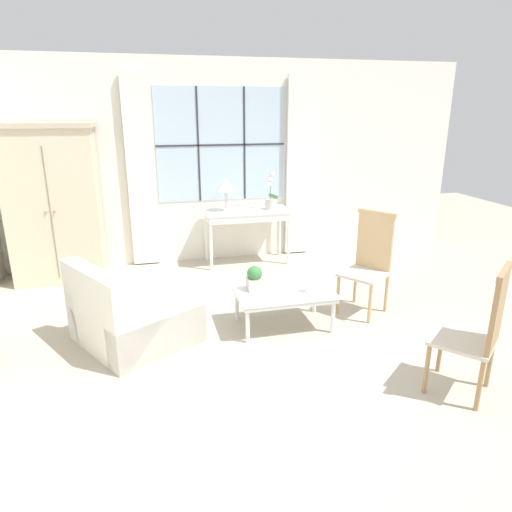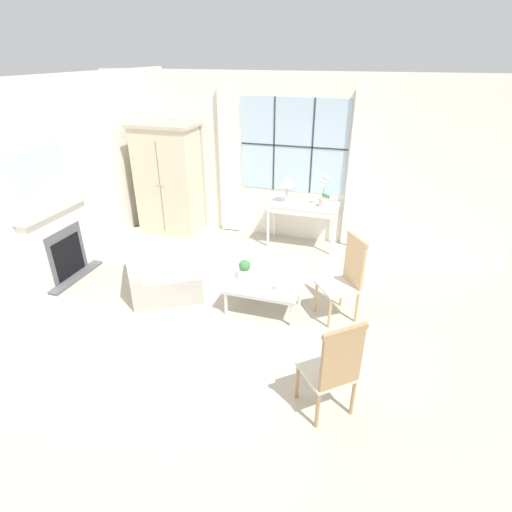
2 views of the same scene
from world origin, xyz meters
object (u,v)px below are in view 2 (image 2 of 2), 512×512
(coffee_table, at_px, (264,286))
(table_lamp, at_px, (287,182))
(potted_plant_small, at_px, (245,269))
(pillar_candle, at_px, (279,286))
(console_table, at_px, (303,208))
(armchair_upholstered, at_px, (164,274))
(potted_orchid, at_px, (323,195))
(armoire, at_px, (168,179))
(side_chair_wooden, at_px, (347,275))
(fireplace, at_px, (58,237))
(accent_chair_wooden, at_px, (334,367))

(coffee_table, bearing_deg, table_lamp, 95.62)
(potted_plant_small, distance_m, pillar_candle, 0.55)
(table_lamp, xyz_separation_m, potted_plant_small, (-0.08, -2.00, -0.60))
(console_table, relative_size, armchair_upholstered, 0.90)
(table_lamp, bearing_deg, coffee_table, -84.38)
(potted_orchid, bearing_deg, coffee_table, -101.56)
(potted_plant_small, bearing_deg, pillar_candle, -19.77)
(armoire, bearing_deg, side_chair_wooden, -28.57)
(armchair_upholstered, xyz_separation_m, coffee_table, (1.49, -0.04, 0.09))
(potted_orchid, bearing_deg, fireplace, -149.18)
(potted_orchid, height_order, armchair_upholstered, potted_orchid)
(pillar_candle, bearing_deg, armoire, 140.73)
(armoire, height_order, potted_orchid, armoire)
(table_lamp, xyz_separation_m, pillar_candle, (0.43, -2.19, -0.67))
(armoire, distance_m, coffee_table, 3.23)
(armoire, xyz_separation_m, coffee_table, (2.41, -2.05, -0.64))
(console_table, bearing_deg, potted_plant_small, -100.50)
(armchair_upholstered, relative_size, pillar_candle, 8.88)
(armoire, height_order, armchair_upholstered, armoire)
(armchair_upholstered, height_order, accent_chair_wooden, accent_chair_wooden)
(armchair_upholstered, bearing_deg, fireplace, -176.59)
(pillar_candle, bearing_deg, potted_orchid, 84.97)
(armoire, bearing_deg, potted_plant_small, -42.88)
(table_lamp, relative_size, side_chair_wooden, 0.40)
(armchair_upholstered, height_order, coffee_table, armchair_upholstered)
(potted_orchid, bearing_deg, potted_plant_small, -109.66)
(armchair_upholstered, xyz_separation_m, pillar_candle, (1.72, -0.15, 0.20))
(fireplace, bearing_deg, potted_plant_small, 2.75)
(console_table, xyz_separation_m, pillar_candle, (0.14, -2.20, -0.23))
(coffee_table, bearing_deg, console_table, 87.57)
(fireplace, xyz_separation_m, potted_orchid, (3.52, 2.10, 0.31))
(armchair_upholstered, bearing_deg, console_table, 52.42)
(accent_chair_wooden, bearing_deg, potted_plant_small, 131.22)
(fireplace, height_order, potted_orchid, fireplace)
(potted_orchid, relative_size, armchair_upholstered, 0.41)
(accent_chair_wooden, xyz_separation_m, potted_plant_small, (-1.36, 1.55, -0.06))
(fireplace, bearing_deg, pillar_candle, -0.85)
(side_chair_wooden, bearing_deg, potted_orchid, 107.87)
(console_table, bearing_deg, potted_orchid, -7.47)
(potted_orchid, height_order, potted_plant_small, potted_orchid)
(table_lamp, xyz_separation_m, coffee_table, (0.21, -2.08, -0.78))
(side_chair_wooden, bearing_deg, fireplace, -176.67)
(fireplace, relative_size, potted_orchid, 3.72)
(armoire, relative_size, accent_chair_wooden, 1.86)
(fireplace, distance_m, console_table, 3.85)
(side_chair_wooden, bearing_deg, table_lamp, 122.83)
(fireplace, distance_m, potted_plant_small, 2.83)
(armchair_upholstered, xyz_separation_m, accent_chair_wooden, (2.57, -1.52, 0.32))
(potted_orchid, distance_m, coffee_table, 2.18)
(accent_chair_wooden, height_order, potted_plant_small, accent_chair_wooden)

